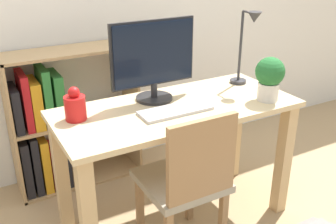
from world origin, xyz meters
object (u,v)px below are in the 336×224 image
Objects in this scene: monitor at (153,57)px; keyboard at (176,110)px; bookshelf at (53,128)px; vase at (75,106)px; chair at (187,180)px; desk_lamp at (247,41)px; potted_plant at (270,77)px.

keyboard is at bearing -85.64° from monitor.
keyboard is 0.41× the size of bookshelf.
keyboard is 2.25× the size of vase.
bookshelf is at bearing 117.47° from chair.
desk_lamp is 0.54× the size of chair.
desk_lamp reaches higher than keyboard.
bookshelf is (-0.00, 0.61, -0.38)m from vase.
potted_plant is at bearing 13.59° from chair.
keyboard is 0.64m from desk_lamp.
desk_lamp is at bearing -30.83° from bookshelf.
keyboard is at bearing 169.03° from potted_plant.
keyboard is 0.55m from potted_plant.
potted_plant reaches higher than bookshelf.
chair is 1.06m from bookshelf.
bookshelf is at bearing 129.57° from monitor.
vase is 0.72m from bookshelf.
vase is at bearing -89.82° from bookshelf.
keyboard is (0.02, -0.21, -0.23)m from monitor.
vase is 0.18× the size of bookshelf.
potted_plant is (0.54, -0.31, -0.10)m from monitor.
keyboard is at bearing -165.23° from desk_lamp.
monitor is at bearing 6.83° from vase.
keyboard is at bearing -58.23° from bookshelf.
potted_plant is at bearing -30.12° from monitor.
desk_lamp is at bearing -0.49° from vase.
chair is (-0.03, -0.42, -0.52)m from monitor.
bookshelf is (-0.46, 0.56, -0.55)m from monitor.
vase reaches higher than chair.
monitor is 0.49m from vase.
potted_plant is 0.72m from chair.
chair is (-0.57, -0.10, -0.42)m from potted_plant.
desk_lamp is 1.84× the size of potted_plant.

